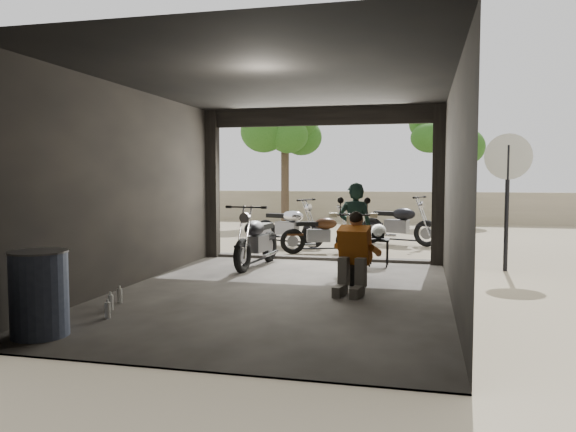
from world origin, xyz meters
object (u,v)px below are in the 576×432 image
at_px(outside_bike_c, 399,220).
at_px(helmet, 378,232).
at_px(rider, 355,229).
at_px(oil_drum, 39,295).
at_px(stool, 379,243).
at_px(left_bike, 257,236).
at_px(main_bike, 355,245).
at_px(sign_post, 508,178).
at_px(outside_bike_b, 321,230).
at_px(outside_bike_a, 289,222).
at_px(mechanic, 352,255).

xyz_separation_m(outside_bike_c, helmet, (-0.24, -3.76, 0.06)).
bearing_deg(rider, oil_drum, 57.69).
bearing_deg(stool, left_bike, -164.42).
height_order(main_bike, helmet, main_bike).
distance_m(oil_drum, sign_post, 8.22).
distance_m(left_bike, outside_bike_b, 2.42).
bearing_deg(outside_bike_b, main_bike, -179.18).
bearing_deg(outside_bike_c, outside_bike_a, 129.97).
bearing_deg(outside_bike_b, stool, -158.04).
distance_m(main_bike, mechanic, 1.36).
distance_m(outside_bike_a, helmet, 3.73).
xyz_separation_m(rider, oil_drum, (-2.91, -4.78, -0.36)).
distance_m(outside_bike_c, helmet, 3.77).
relative_size(outside_bike_b, mechanic, 1.35).
xyz_separation_m(helmet, oil_drum, (-3.25, -5.79, -0.22)).
relative_size(main_bike, helmet, 5.52).
relative_size(left_bike, rider, 1.09).
relative_size(outside_bike_b, oil_drum, 1.71).
height_order(outside_bike_b, oil_drum, outside_bike_b).
bearing_deg(sign_post, mechanic, -118.79).
xyz_separation_m(left_bike, mechanic, (2.13, -2.12, -0.02)).
relative_size(oil_drum, sign_post, 0.37).
bearing_deg(outside_bike_b, outside_bike_a, 21.76).
bearing_deg(mechanic, sign_post, 56.55).
bearing_deg(outside_bike_b, mechanic, 176.11).
distance_m(left_bike, sign_post, 4.86).
height_order(outside_bike_a, sign_post, sign_post).
xyz_separation_m(rider, stool, (0.35, 1.03, -0.36)).
relative_size(outside_bike_c, mechanic, 1.57).
bearing_deg(mechanic, stool, 94.86).
bearing_deg(outside_bike_c, main_bike, -165.62).
relative_size(outside_bike_b, helmet, 5.03).
distance_m(outside_bike_c, oil_drum, 10.17).
xyz_separation_m(outside_bike_a, stool, (2.49, -2.77, -0.13)).
xyz_separation_m(outside_bike_a, oil_drum, (-0.77, -8.58, -0.14)).
relative_size(main_bike, outside_bike_c, 0.94).
xyz_separation_m(outside_bike_c, oil_drum, (-3.49, -9.55, -0.16)).
height_order(helmet, oil_drum, oil_drum).
bearing_deg(oil_drum, mechanic, 44.72).
distance_m(left_bike, outside_bike_c, 5.07).
height_order(outside_bike_c, rider, rider).
distance_m(outside_bike_a, outside_bike_b, 1.55).
xyz_separation_m(main_bike, sign_post, (2.66, 1.46, 1.16)).
relative_size(left_bike, outside_bike_b, 1.12).
distance_m(mechanic, oil_drum, 4.33).
xyz_separation_m(outside_bike_c, rider, (-0.58, -4.77, 0.19)).
bearing_deg(left_bike, rider, -6.48).
relative_size(outside_bike_a, outside_bike_c, 0.96).
bearing_deg(left_bike, helmet, 19.88).
xyz_separation_m(outside_bike_a, rider, (2.14, -3.80, 0.22)).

